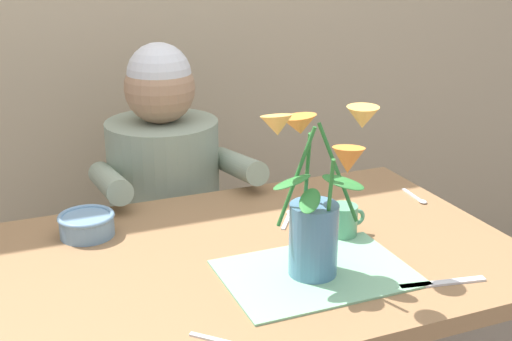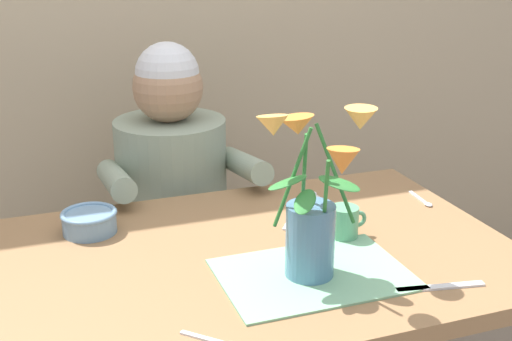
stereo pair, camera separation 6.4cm
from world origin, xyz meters
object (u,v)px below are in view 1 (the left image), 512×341
Objects in this scene: seated_person at (167,225)px; ceramic_bowl at (87,224)px; dinner_knife at (443,283)px; flower_vase at (316,206)px; ceramic_mug at (343,220)px.

ceramic_bowl is at bearing -125.36° from seated_person.
ceramic_bowl is at bearing 151.32° from dinner_knife.
seated_person is 0.98m from dinner_knife.
ceramic_bowl is (-0.29, -0.38, 0.21)m from seated_person.
seated_person is 8.35× the size of ceramic_bowl.
flower_vase is at bearing -43.08° from ceramic_bowl.
flower_vase reaches higher than dinner_knife.
flower_vase reaches higher than ceramic_mug.
ceramic_mug is at bearing 115.23° from dinner_knife.
flower_vase is at bearing -78.40° from seated_person.
flower_vase is 0.25m from ceramic_mug.
flower_vase is 0.31m from dinner_knife.
seated_person is 5.97× the size of dinner_knife.
dinner_knife is (0.65, -0.52, -0.03)m from ceramic_bowl.
ceramic_bowl is 0.62m from ceramic_mug.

